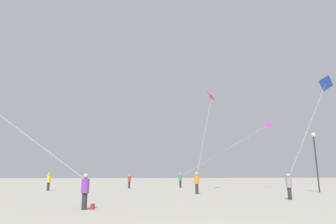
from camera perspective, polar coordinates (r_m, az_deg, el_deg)
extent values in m
cylinder|color=#2D2D33|center=(13.89, -16.38, -16.76)|extent=(0.24, 0.24, 0.72)
cylinder|color=purple|center=(13.85, -16.20, -13.98)|extent=(0.35, 0.35, 0.63)
sphere|color=tan|center=(13.84, -16.09, -12.19)|extent=(0.24, 0.24, 0.24)
cylinder|color=#2D2D33|center=(20.12, 23.16, -14.79)|extent=(0.24, 0.24, 0.73)
cylinder|color=gray|center=(20.09, 22.99, -12.86)|extent=(0.35, 0.35, 0.64)
sphere|color=tan|center=(20.09, 22.89, -11.61)|extent=(0.24, 0.24, 0.24)
cylinder|color=#2D2D33|center=(31.24, -22.84, -13.59)|extent=(0.26, 0.26, 0.79)
cylinder|color=yellow|center=(31.23, -22.72, -12.24)|extent=(0.38, 0.38, 0.69)
sphere|color=tan|center=(31.22, -22.65, -11.37)|extent=(0.26, 0.26, 0.26)
cylinder|color=#2D2D33|center=(34.36, -7.79, -14.30)|extent=(0.24, 0.24, 0.73)
cylinder|color=red|center=(34.34, -7.75, -13.16)|extent=(0.35, 0.35, 0.63)
sphere|color=tan|center=(34.34, -7.73, -12.44)|extent=(0.24, 0.24, 0.24)
cylinder|color=#2D2D33|center=(24.13, 5.80, -15.08)|extent=(0.26, 0.26, 0.79)
cylinder|color=orange|center=(24.11, 5.76, -13.32)|extent=(0.38, 0.38, 0.69)
sphere|color=tan|center=(24.11, 5.73, -12.19)|extent=(0.26, 0.26, 0.26)
cylinder|color=#2D2D33|center=(36.24, 2.48, -14.23)|extent=(0.26, 0.26, 0.81)
cylinder|color=#388C47|center=(36.22, 2.47, -13.04)|extent=(0.39, 0.39, 0.70)
sphere|color=tan|center=(36.22, 2.46, -12.27)|extent=(0.26, 0.26, 0.26)
cone|color=red|center=(31.21, 8.68, 3.22)|extent=(1.33, 1.53, 1.10)
sphere|color=red|center=(31.04, 8.56, 2.90)|extent=(0.10, 0.10, 0.10)
sphere|color=red|center=(30.87, 8.44, 2.58)|extent=(0.10, 0.10, 0.10)
sphere|color=red|center=(30.70, 8.32, 2.25)|extent=(0.10, 0.10, 0.10)
cylinder|color=silver|center=(27.38, 7.42, -3.82)|extent=(2.87, 5.49, 8.60)
pyramid|color=blue|center=(31.76, 28.98, 5.02)|extent=(1.83, 1.26, 1.07)
sphere|color=blue|center=(31.81, 28.96, 4.57)|extent=(0.10, 0.10, 0.10)
sphere|color=blue|center=(31.87, 28.89, 4.14)|extent=(0.10, 0.10, 0.10)
sphere|color=blue|center=(31.94, 28.83, 3.71)|extent=(0.10, 0.10, 0.10)
cylinder|color=silver|center=(25.61, 26.69, -1.63)|extent=(8.38, 7.12, 8.91)
pyramid|color=#D12899|center=(35.07, 19.49, -2.36)|extent=(1.04, 0.67, 0.48)
sphere|color=#D12899|center=(35.05, 19.72, -2.72)|extent=(0.10, 0.10, 0.10)
sphere|color=#D12899|center=(35.02, 19.98, -3.05)|extent=(0.10, 0.10, 0.10)
sphere|color=#D12899|center=(34.99, 20.23, -3.37)|extent=(0.10, 0.10, 0.10)
cylinder|color=silver|center=(35.12, 10.94, -7.78)|extent=(9.81, 4.52, 5.94)
cylinder|color=#2D2D30|center=(29.63, 27.57, -9.17)|extent=(0.12, 0.12, 5.02)
sphere|color=#EAE5C6|center=(29.84, 27.06, -4.08)|extent=(0.36, 0.36, 0.36)
cube|color=maroon|center=(13.95, -14.88, -17.82)|extent=(0.17, 0.33, 0.24)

